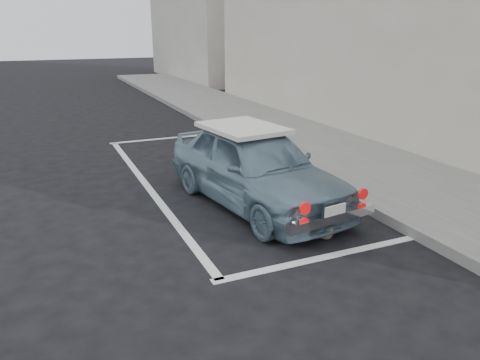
% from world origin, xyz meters
% --- Properties ---
extents(ground, '(80.00, 80.00, 0.00)m').
position_xyz_m(ground, '(0.00, 0.00, 0.00)').
color(ground, black).
rests_on(ground, ground).
extents(sidewalk, '(2.80, 40.00, 0.15)m').
position_xyz_m(sidewalk, '(3.20, 2.00, 0.07)').
color(sidewalk, slate).
rests_on(sidewalk, ground).
extents(building_far, '(3.50, 10.00, 8.00)m').
position_xyz_m(building_far, '(6.35, 20.00, 4.00)').
color(building_far, '#B0A8A0').
rests_on(building_far, ground).
extents(pline_rear, '(3.00, 0.12, 0.01)m').
position_xyz_m(pline_rear, '(0.50, -0.50, 0.00)').
color(pline_rear, silver).
rests_on(pline_rear, ground).
extents(pline_front, '(3.00, 0.12, 0.01)m').
position_xyz_m(pline_front, '(0.50, 6.50, 0.00)').
color(pline_front, silver).
rests_on(pline_front, ground).
extents(pline_side, '(0.12, 7.00, 0.01)m').
position_xyz_m(pline_side, '(-0.90, 3.00, 0.00)').
color(pline_side, silver).
rests_on(pline_side, ground).
extents(retro_coupe, '(1.94, 3.77, 1.22)m').
position_xyz_m(retro_coupe, '(0.46, 1.47, 0.62)').
color(retro_coupe, slate).
rests_on(retro_coupe, ground).
extents(cat, '(0.21, 0.44, 0.23)m').
position_xyz_m(cat, '(0.75, -0.05, 0.11)').
color(cat, '#64564C').
rests_on(cat, ground).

